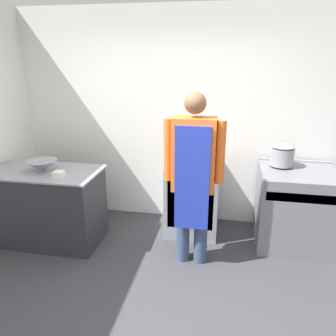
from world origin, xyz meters
TOP-DOWN VIEW (x-y plane):
  - ground_plane at (0.00, 0.00)m, footprint 14.00×14.00m
  - wall_back at (0.00, 1.92)m, footprint 8.00×0.05m
  - prep_counter at (-1.32, 1.01)m, footprint 1.24×0.68m
  - stove at (1.52, 1.46)m, footprint 0.84×0.76m
  - fridge_unit at (0.32, 1.56)m, footprint 0.63×0.63m
  - person_cook at (0.39, 0.88)m, footprint 0.60×0.24m
  - mixing_bowl at (-1.33, 1.00)m, footprint 0.34×0.34m
  - plastic_tub at (-1.07, 0.86)m, footprint 0.11×0.11m
  - stock_pot at (1.33, 1.60)m, footprint 0.27×0.27m

SIDE VIEW (x-z plane):
  - ground_plane at x=0.00m, z-range 0.00..0.00m
  - prep_counter at x=-1.32m, z-range 0.00..0.88m
  - fridge_unit at x=0.32m, z-range 0.00..0.89m
  - stove at x=1.52m, z-range -0.01..0.91m
  - plastic_tub at x=-1.07m, z-range 0.88..0.94m
  - mixing_bowl at x=-1.33m, z-range 0.88..1.01m
  - person_cook at x=0.39m, z-range 0.12..1.93m
  - stock_pot at x=1.33m, z-range 0.92..1.17m
  - wall_back at x=0.00m, z-range 0.00..2.70m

